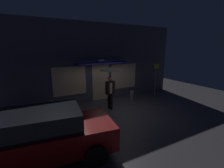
# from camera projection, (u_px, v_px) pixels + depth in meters

# --- Properties ---
(ground_plane) EXTENTS (18.00, 18.00, 0.00)m
(ground_plane) POSITION_uv_depth(u_px,v_px,m) (118.00, 111.00, 8.00)
(ground_plane) COLOR #423F44
(building_facade) EXTENTS (10.59, 1.00, 4.60)m
(building_facade) POSITION_uv_depth(u_px,v_px,m) (99.00, 63.00, 9.51)
(building_facade) COLOR #4C4C56
(building_facade) RESTS_ON ground
(person_with_umbrella) EXTENTS (1.06, 1.06, 2.20)m
(person_with_umbrella) POSITION_uv_depth(u_px,v_px,m) (110.00, 78.00, 7.97)
(person_with_umbrella) COLOR black
(person_with_umbrella) RESTS_ON ground
(parked_car) EXTENTS (4.54, 2.30, 1.47)m
(parked_car) POSITION_uv_depth(u_px,v_px,m) (36.00, 136.00, 4.34)
(parked_car) COLOR maroon
(parked_car) RESTS_ON ground
(street_sign_post) EXTENTS (0.40, 0.07, 2.28)m
(street_sign_post) POSITION_uv_depth(u_px,v_px,m) (156.00, 77.00, 10.12)
(street_sign_post) COLOR #595B60
(street_sign_post) RESTS_ON ground
(sidewalk_bollard) EXTENTS (0.25, 0.25, 0.60)m
(sidewalk_bollard) POSITION_uv_depth(u_px,v_px,m) (132.00, 96.00, 9.55)
(sidewalk_bollard) COLOR slate
(sidewalk_bollard) RESTS_ON ground
(sidewalk_bollard_2) EXTENTS (0.20, 0.20, 0.55)m
(sidewalk_bollard_2) POSITION_uv_depth(u_px,v_px,m) (52.00, 105.00, 8.02)
(sidewalk_bollard_2) COLOR slate
(sidewalk_bollard_2) RESTS_ON ground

